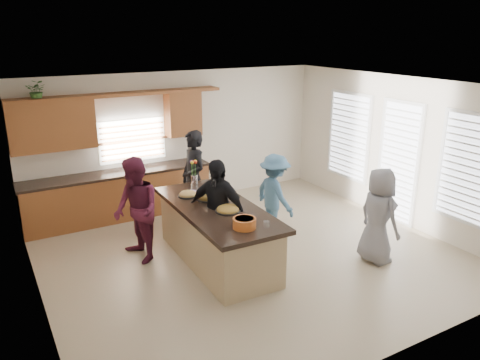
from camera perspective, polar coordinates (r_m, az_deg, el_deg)
floor at (r=7.96m, az=1.32°, el=-9.04°), size 6.50×6.50×0.00m
room_shell at (r=7.30m, az=1.42°, el=4.39°), size 6.52×6.02×2.81m
back_cabinetry at (r=9.46m, az=-14.99°, el=0.75°), size 4.08×0.66×2.46m
right_wall_glazing at (r=9.37m, az=18.97°, el=2.95°), size 0.06×4.00×2.25m
island at (r=7.56m, az=-2.77°, el=-6.76°), size 1.22×2.73×0.95m
platter_front at (r=7.15m, az=-1.49°, el=-3.65°), size 0.39×0.39×0.16m
platter_mid at (r=7.69m, az=-3.83°, el=-2.11°), size 0.42×0.42×0.17m
platter_back at (r=7.84m, az=-6.36°, el=-1.79°), size 0.33×0.33×0.14m
salad_bowl at (r=6.56m, az=0.54°, el=-5.21°), size 0.33×0.33×0.15m
clear_cup at (r=6.61m, az=3.25°, el=-5.39°), size 0.09×0.09×0.09m
plate_stack at (r=7.94m, az=-6.04°, el=-1.57°), size 0.21×0.21×0.04m
flower_vase at (r=8.40m, az=-5.63°, el=1.03°), size 0.14×0.14×0.44m
potted_plant at (r=9.00m, az=-23.53°, el=9.95°), size 0.42×0.40×0.37m
woman_left_back at (r=8.88m, az=-5.68°, el=0.19°), size 0.48×0.69×1.83m
woman_left_mid at (r=7.62m, az=-12.50°, el=-3.65°), size 0.74×0.90×1.72m
woman_left_front at (r=7.39m, az=-2.83°, el=-3.91°), size 0.91×1.07×1.72m
woman_right_back at (r=8.48m, az=4.24°, el=-1.80°), size 0.60×0.99×1.50m
woman_right_front at (r=7.75m, az=16.54°, el=-4.21°), size 0.51×0.78×1.57m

